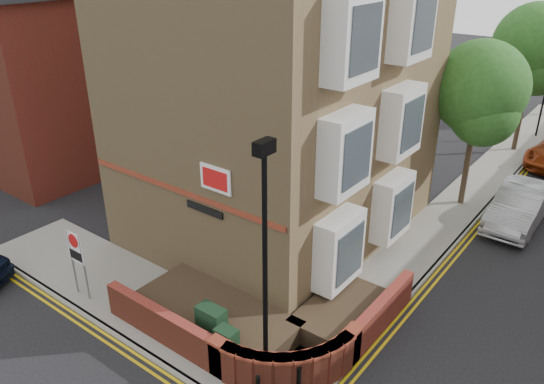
{
  "coord_description": "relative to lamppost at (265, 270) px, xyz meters",
  "views": [
    {
      "loc": [
        7.81,
        -6.67,
        9.99
      ],
      "look_at": [
        -0.34,
        4.0,
        3.67
      ],
      "focal_mm": 35.0,
      "sensor_mm": 36.0,
      "label": 1
    }
  ],
  "objects": [
    {
      "name": "kerb_main_near",
      "position": [
        1.4,
        14.8,
        -3.28
      ],
      "size": [
        0.15,
        32.0,
        0.12
      ],
      "primitive_type": "cube",
      "color": "gray",
      "rests_on": "ground"
    },
    {
      "name": "pavement_main",
      "position": [
        0.4,
        14.8,
        -3.28
      ],
      "size": [
        2.0,
        32.0,
        0.12
      ],
      "primitive_type": "cube",
      "color": "gray",
      "rests_on": "ground"
    },
    {
      "name": "side_building",
      "position": [
        -16.6,
        6.8,
        1.2
      ],
      "size": [
        6.4,
        10.4,
        9.0
      ],
      "color": "brown",
      "rests_on": "ground"
    },
    {
      "name": "utility_cabinet_large",
      "position": [
        -1.9,
        0.1,
        -2.62
      ],
      "size": [
        0.8,
        0.45,
        1.2
      ],
      "primitive_type": "cube",
      "color": "black",
      "rests_on": "pavement_corner"
    },
    {
      "name": "yellow_lines_side",
      "position": [
        -5.1,
        -1.45,
        -3.34
      ],
      "size": [
        13.0,
        0.28,
        0.01
      ],
      "primitive_type": "cube",
      "color": "gold",
      "rests_on": "ground"
    },
    {
      "name": "bollard_far",
      "position": [
        1.0,
        -0.0,
        -2.77
      ],
      "size": [
        0.11,
        0.11,
        0.9
      ],
      "primitive_type": "cylinder",
      "color": "black",
      "rests_on": "pavement_corner"
    },
    {
      "name": "tree_near",
      "position": [
        0.4,
        12.85,
        1.36
      ],
      "size": [
        3.64,
        3.65,
        6.7
      ],
      "color": "#382B1E",
      "rests_on": "pavement_main"
    },
    {
      "name": "silver_car_near",
      "position": [
        2.72,
        12.55,
        -2.57
      ],
      "size": [
        1.65,
        4.7,
        1.55
      ],
      "primitive_type": "imported",
      "rotation": [
        0.0,
        0.0,
        -0.0
      ],
      "color": "#999DA0",
      "rests_on": "ground"
    },
    {
      "name": "lamppost",
      "position": [
        0.0,
        0.0,
        0.0
      ],
      "size": [
        0.25,
        0.5,
        6.3
      ],
      "color": "black",
      "rests_on": "pavement_corner"
    },
    {
      "name": "tree_mid",
      "position": [
        0.4,
        20.85,
        1.85
      ],
      "size": [
        4.03,
        4.03,
        7.42
      ],
      "color": "#382B1E",
      "rests_on": "pavement_main"
    },
    {
      "name": "yellow_lines_main",
      "position": [
        1.65,
        14.8,
        -3.34
      ],
      "size": [
        0.28,
        32.0,
        0.01
      ],
      "primitive_type": "cube",
      "color": "gold",
      "rests_on": "ground"
    },
    {
      "name": "ground",
      "position": [
        -1.6,
        -1.2,
        -3.34
      ],
      "size": [
        120.0,
        120.0,
        0.0
      ],
      "primitive_type": "plane",
      "color": "black",
      "rests_on": "ground"
    },
    {
      "name": "kerb_side",
      "position": [
        -5.1,
        -1.2,
        -3.28
      ],
      "size": [
        13.0,
        0.15,
        0.12
      ],
      "primitive_type": "cube",
      "color": "gray",
      "rests_on": "ground"
    },
    {
      "name": "pavement_corner",
      "position": [
        -5.1,
        0.3,
        -3.28
      ],
      "size": [
        13.0,
        3.0,
        0.12
      ],
      "primitive_type": "cube",
      "color": "gray",
      "rests_on": "ground"
    },
    {
      "name": "utility_cabinet_small",
      "position": [
        -1.1,
        -0.2,
        -2.67
      ],
      "size": [
        0.55,
        0.4,
        1.1
      ],
      "primitive_type": "cube",
      "color": "black",
      "rests_on": "pavement_corner"
    },
    {
      "name": "garden_wall",
      "position": [
        -1.6,
        1.3,
        -3.34
      ],
      "size": [
        6.8,
        6.0,
        1.2
      ],
      "primitive_type": null,
      "color": "brown",
      "rests_on": "ground"
    },
    {
      "name": "zone_sign",
      "position": [
        -6.6,
        -0.7,
        -1.7
      ],
      "size": [
        0.72,
        0.07,
        2.2
      ],
      "color": "slate",
      "rests_on": "pavement_corner"
    },
    {
      "name": "corner_building",
      "position": [
        -4.44,
        6.8,
        2.88
      ],
      "size": [
        8.95,
        10.4,
        13.6
      ],
      "color": "#957B4F",
      "rests_on": "ground"
    }
  ]
}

